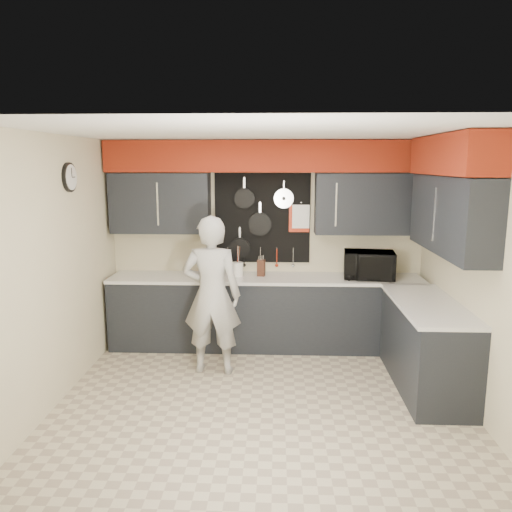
{
  "coord_description": "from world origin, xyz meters",
  "views": [
    {
      "loc": [
        0.13,
        -4.65,
        2.33
      ],
      "look_at": [
        -0.08,
        0.5,
        1.36
      ],
      "focal_mm": 35.0,
      "sensor_mm": 36.0,
      "label": 1
    }
  ],
  "objects_px": {
    "knife_block": "(261,268)",
    "person": "(212,295)",
    "utensil_crock": "(238,269)",
    "coffee_maker": "(206,264)",
    "microwave": "(369,265)"
  },
  "relations": [
    {
      "from": "person",
      "to": "knife_block",
      "type": "bearing_deg",
      "value": -118.8
    },
    {
      "from": "person",
      "to": "coffee_maker",
      "type": "bearing_deg",
      "value": -75.09
    },
    {
      "from": "coffee_maker",
      "to": "utensil_crock",
      "type": "bearing_deg",
      "value": -3.38
    },
    {
      "from": "microwave",
      "to": "utensil_crock",
      "type": "distance_m",
      "value": 1.63
    },
    {
      "from": "microwave",
      "to": "knife_block",
      "type": "xyz_separation_m",
      "value": [
        -1.33,
        0.08,
        -0.06
      ]
    },
    {
      "from": "person",
      "to": "microwave",
      "type": "bearing_deg",
      "value": -154.66
    },
    {
      "from": "microwave",
      "to": "person",
      "type": "xyz_separation_m",
      "value": [
        -1.85,
        -0.76,
        -0.2
      ]
    },
    {
      "from": "knife_block",
      "to": "coffee_maker",
      "type": "xyz_separation_m",
      "value": [
        -0.69,
        -0.05,
        0.05
      ]
    },
    {
      "from": "microwave",
      "to": "coffee_maker",
      "type": "bearing_deg",
      "value": -174.61
    },
    {
      "from": "knife_block",
      "to": "person",
      "type": "relative_size",
      "value": 0.12
    },
    {
      "from": "utensil_crock",
      "to": "coffee_maker",
      "type": "relative_size",
      "value": 0.59
    },
    {
      "from": "microwave",
      "to": "person",
      "type": "distance_m",
      "value": 2.01
    },
    {
      "from": "utensil_crock",
      "to": "person",
      "type": "xyz_separation_m",
      "value": [
        -0.22,
        -0.83,
        -0.12
      ]
    },
    {
      "from": "person",
      "to": "utensil_crock",
      "type": "bearing_deg",
      "value": -102.11
    },
    {
      "from": "utensil_crock",
      "to": "coffee_maker",
      "type": "xyz_separation_m",
      "value": [
        -0.39,
        -0.05,
        0.07
      ]
    }
  ]
}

